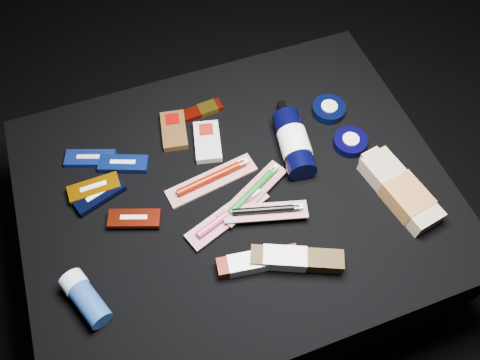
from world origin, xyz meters
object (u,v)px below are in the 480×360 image
object	(u,v)px
bodywash_bottle	(401,192)
deodorant_stick	(85,298)
lotion_bottle	(294,143)
toothpaste_carton_red	(254,262)

from	to	relation	value
bodywash_bottle	deodorant_stick	size ratio (longest dim) A/B	1.76
bodywash_bottle	deodorant_stick	bearing A→B (deg)	169.67
bodywash_bottle	lotion_bottle	bearing A→B (deg)	121.84
toothpaste_carton_red	lotion_bottle	bearing A→B (deg)	59.94
lotion_bottle	deodorant_stick	distance (m)	0.58
lotion_bottle	toothpaste_carton_red	size ratio (longest dim) A/B	1.27
toothpaste_carton_red	bodywash_bottle	bearing A→B (deg)	15.05
bodywash_bottle	deodorant_stick	xyz separation A→B (m)	(-0.72, 0.00, 0.00)
lotion_bottle	bodywash_bottle	xyz separation A→B (m)	(0.18, -0.20, -0.01)
deodorant_stick	toothpaste_carton_red	xyz separation A→B (m)	(0.35, -0.04, -0.01)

